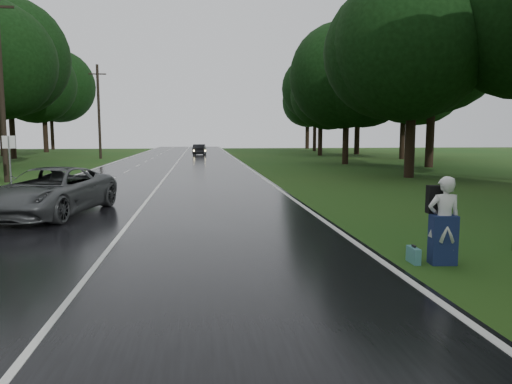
# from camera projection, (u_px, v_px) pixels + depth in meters

# --- Properties ---
(ground) EXTENTS (160.00, 160.00, 0.00)m
(ground) POSITION_uv_depth(u_px,v_px,m) (78.00, 291.00, 8.13)
(ground) COLOR #224313
(ground) RESTS_ON ground
(road) EXTENTS (12.00, 140.00, 0.04)m
(road) POSITION_uv_depth(u_px,v_px,m) (164.00, 179.00, 27.84)
(road) COLOR black
(road) RESTS_ON ground
(lane_center) EXTENTS (0.12, 140.00, 0.01)m
(lane_center) POSITION_uv_depth(u_px,v_px,m) (164.00, 179.00, 27.84)
(lane_center) COLOR silver
(lane_center) RESTS_ON road
(grey_car) EXTENTS (3.67, 5.95, 1.54)m
(grey_car) POSITION_uv_depth(u_px,v_px,m) (50.00, 191.00, 15.42)
(grey_car) COLOR #414445
(grey_car) RESTS_ON road
(far_car) EXTENTS (1.71, 4.15, 1.33)m
(far_car) POSITION_uv_depth(u_px,v_px,m) (200.00, 150.00, 58.57)
(far_car) COLOR black
(far_car) RESTS_ON road
(hitchhiker) EXTENTS (0.70, 0.64, 1.82)m
(hitchhiker) POSITION_uv_depth(u_px,v_px,m) (443.00, 224.00, 9.71)
(hitchhiker) COLOR silver
(hitchhiker) RESTS_ON ground
(suitcase) EXTENTS (0.14, 0.47, 0.33)m
(suitcase) POSITION_uv_depth(u_px,v_px,m) (413.00, 255.00, 9.85)
(suitcase) COLOR teal
(suitcase) RESTS_ON ground
(utility_pole_mid) EXTENTS (1.80, 0.28, 10.36)m
(utility_pole_mid) POSITION_uv_depth(u_px,v_px,m) (7.00, 182.00, 26.26)
(utility_pole_mid) COLOR black
(utility_pole_mid) RESTS_ON ground
(utility_pole_far) EXTENTS (1.80, 0.28, 9.89)m
(utility_pole_far) POSITION_uv_depth(u_px,v_px,m) (101.00, 159.00, 51.12)
(utility_pole_far) COLOR black
(utility_pole_far) RESTS_ON ground
(road_sign_b) EXTENTS (0.61, 0.10, 2.56)m
(road_sign_b) POSITION_uv_depth(u_px,v_px,m) (12.00, 188.00, 23.57)
(road_sign_b) COLOR white
(road_sign_b) RESTS_ON ground
(tree_left_f) EXTENTS (11.48, 11.48, 17.95)m
(tree_left_f) POSITION_uv_depth(u_px,v_px,m) (14.00, 159.00, 51.07)
(tree_left_f) COLOR black
(tree_left_f) RESTS_ON ground
(tree_right_d) EXTENTS (8.61, 8.61, 13.45)m
(tree_right_d) POSITION_uv_depth(u_px,v_px,m) (409.00, 177.00, 29.18)
(tree_right_d) COLOR black
(tree_right_d) RESTS_ON ground
(tree_right_e) EXTENTS (8.13, 8.13, 12.71)m
(tree_right_e) POSITION_uv_depth(u_px,v_px,m) (345.00, 164.00, 41.83)
(tree_right_e) COLOR black
(tree_right_e) RESTS_ON ground
(tree_right_f) EXTENTS (8.19, 8.19, 12.80)m
(tree_right_f) POSITION_uv_depth(u_px,v_px,m) (320.00, 156.00, 58.23)
(tree_right_f) COLOR black
(tree_right_f) RESTS_ON ground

